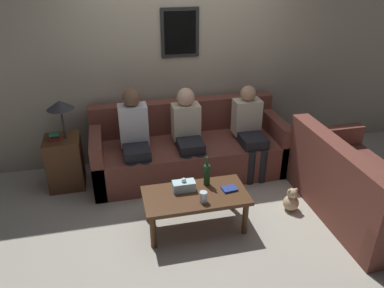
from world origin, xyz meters
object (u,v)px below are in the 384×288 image
coffee_table (195,199)px  person_right (249,128)px  teddy_bear (291,201)px  couch_main (188,149)px  drinking_glass (203,197)px  couch_side (357,189)px  wine_bottle (207,174)px  person_left (135,135)px  person_middle (188,131)px

coffee_table → person_right: bearing=46.1°
person_right → teddy_bear: bearing=-79.4°
couch_main → drinking_glass: size_ratio=21.19×
person_right → teddy_bear: size_ratio=4.07×
drinking_glass → teddy_bear: 1.14m
coffee_table → drinking_glass: (0.04, -0.15, 0.12)m
couch_side → person_right: bearing=36.2°
wine_bottle → teddy_bear: size_ratio=1.18×
wine_bottle → person_left: (-0.66, 0.85, 0.12)m
drinking_glass → couch_main: bearing=83.9°
couch_side → wine_bottle: bearing=79.2°
couch_main → teddy_bear: size_ratio=8.77×
coffee_table → person_left: 1.16m
couch_main → drinking_glass: (-0.14, -1.30, 0.16)m
couch_main → person_left: person_left is taller
person_left → person_middle: size_ratio=1.05×
couch_side → teddy_bear: couch_side is taller
person_left → coffee_table: bearing=-63.4°
coffee_table → couch_side: bearing=-5.1°
person_right → person_middle: bearing=177.0°
drinking_glass → person_right: (0.89, 1.12, 0.15)m
couch_main → person_left: bearing=-167.2°
person_right → coffee_table: bearing=-133.9°
person_middle → person_right: person_middle is taller
teddy_bear → coffee_table: bearing=-177.9°
couch_main → couch_side: same height
wine_bottle → teddy_bear: wine_bottle is taller
person_right → teddy_bear: (0.17, -0.93, -0.49)m
coffee_table → drinking_glass: size_ratio=9.24×
couch_main → person_middle: person_middle is taller
wine_bottle → person_left: bearing=127.6°
wine_bottle → couch_main: bearing=88.5°
couch_side → coffee_table: couch_side is taller
coffee_table → wine_bottle: size_ratio=3.24×
couch_main → teddy_bear: bearing=-50.3°
couch_main → person_middle: 0.36m
coffee_table → teddy_bear: (1.11, 0.04, -0.23)m
coffee_table → teddy_bear: 1.13m
couch_main → person_right: bearing=-13.7°
couch_side → person_right: size_ratio=1.49×
person_middle → teddy_bear: (0.96, -0.97, -0.51)m
wine_bottle → couch_side: bearing=-10.8°
couch_main → person_middle: (-0.04, -0.14, 0.33)m
coffee_table → person_right: 1.37m
drinking_glass → teddy_bear: bearing=9.9°
drinking_glass → person_left: (-0.54, 1.15, 0.19)m
person_middle → coffee_table: bearing=-98.3°
couch_main → wine_bottle: couch_main is taller
couch_side → coffee_table: bearing=84.9°
wine_bottle → person_middle: bearing=90.6°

